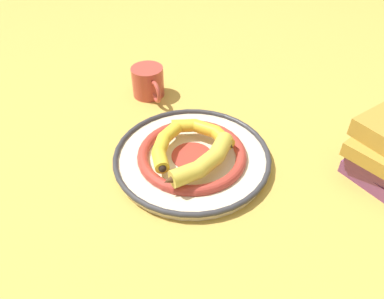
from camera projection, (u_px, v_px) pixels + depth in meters
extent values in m
plane|color=gold|center=(178.00, 169.00, 0.84)|extent=(2.80, 2.80, 0.00)
cylinder|color=beige|center=(192.00, 159.00, 0.85)|extent=(0.34, 0.34, 0.02)
torus|color=#AD382D|center=(192.00, 155.00, 0.84)|extent=(0.25, 0.25, 0.03)
cylinder|color=#AD382D|center=(192.00, 156.00, 0.84)|extent=(0.09, 0.09, 0.00)
torus|color=#333338|center=(192.00, 155.00, 0.84)|extent=(0.36, 0.36, 0.01)
cylinder|color=gold|center=(185.00, 175.00, 0.75)|extent=(0.06, 0.07, 0.04)
cylinder|color=gold|center=(208.00, 162.00, 0.78)|extent=(0.07, 0.07, 0.04)
cylinder|color=gold|center=(221.00, 147.00, 0.81)|extent=(0.07, 0.06, 0.04)
sphere|color=gold|center=(198.00, 170.00, 0.76)|extent=(0.04, 0.04, 0.04)
sphere|color=gold|center=(217.00, 155.00, 0.79)|extent=(0.04, 0.04, 0.04)
cone|color=#472D19|center=(172.00, 180.00, 0.74)|extent=(0.04, 0.04, 0.03)
sphere|color=black|center=(225.00, 139.00, 0.83)|extent=(0.02, 0.02, 0.02)
cylinder|color=gold|center=(222.00, 138.00, 0.84)|extent=(0.06, 0.05, 0.03)
cylinder|color=gold|center=(205.00, 129.00, 0.87)|extent=(0.05, 0.06, 0.03)
cylinder|color=gold|center=(183.00, 126.00, 0.88)|extent=(0.03, 0.05, 0.03)
sphere|color=gold|center=(216.00, 132.00, 0.86)|extent=(0.03, 0.03, 0.03)
sphere|color=gold|center=(195.00, 125.00, 0.88)|extent=(0.03, 0.03, 0.03)
cone|color=#472D19|center=(230.00, 145.00, 0.82)|extent=(0.03, 0.03, 0.02)
sphere|color=black|center=(172.00, 126.00, 0.87)|extent=(0.02, 0.02, 0.02)
cylinder|color=yellow|center=(171.00, 133.00, 0.86)|extent=(0.06, 0.06, 0.03)
cylinder|color=yellow|center=(161.00, 145.00, 0.82)|extent=(0.06, 0.04, 0.03)
cylinder|color=yellow|center=(160.00, 160.00, 0.79)|extent=(0.05, 0.04, 0.03)
sphere|color=yellow|center=(164.00, 138.00, 0.84)|extent=(0.03, 0.03, 0.03)
sphere|color=yellow|center=(158.00, 153.00, 0.80)|extent=(0.03, 0.03, 0.03)
cone|color=#472D19|center=(177.00, 127.00, 0.87)|extent=(0.04, 0.04, 0.02)
sphere|color=black|center=(162.00, 168.00, 0.77)|extent=(0.02, 0.02, 0.02)
cylinder|color=#B24238|center=(148.00, 81.00, 1.04)|extent=(0.09, 0.09, 0.08)
cylinder|color=#331C0F|center=(147.00, 71.00, 1.02)|extent=(0.07, 0.07, 0.00)
torus|color=#B24238|center=(156.00, 92.00, 1.00)|extent=(0.06, 0.03, 0.06)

